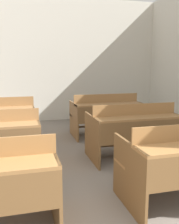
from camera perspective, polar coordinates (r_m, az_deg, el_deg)
name	(u,v)px	position (r m, az deg, el deg)	size (l,w,h in m)	color
wall_back	(42,60)	(6.81, -10.28, 11.04)	(6.15, 0.06, 3.10)	beige
bench_second_right	(134,129)	(4.09, 9.56, -3.74)	(1.33, 0.79, 0.86)	brown
bench_third_right	(106,113)	(5.34, 3.53, -0.31)	(1.33, 0.79, 0.86)	brown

